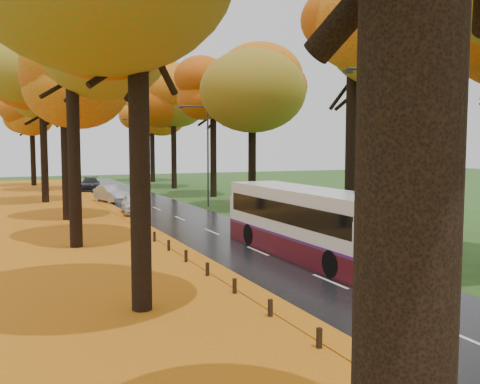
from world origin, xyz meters
TOP-DOWN VIEW (x-y plane):
  - ground at (0.00, 0.00)m, footprint 160.00×160.00m
  - road at (0.00, 25.00)m, footprint 6.50×90.00m
  - centre_line at (0.00, 25.00)m, footprint 0.12×90.00m
  - leaf_verge at (-9.00, 25.00)m, footprint 12.00×90.00m
  - leaf_drift at (-3.05, 25.00)m, footprint 0.90×90.00m
  - trees_left at (-7.18, 27.06)m, footprint 9.20×74.00m
  - trees_right at (7.19, 26.91)m, footprint 9.30×74.20m
  - bollard_row at (-3.70, 4.70)m, footprint 0.11×23.51m
  - streetlamp_near at (3.95, 8.00)m, footprint 2.45×0.18m
  - streetlamp_mid at (3.95, 30.00)m, footprint 2.45×0.18m
  - streetlamp_far at (3.95, 52.00)m, footprint 2.45×0.18m
  - bus at (1.54, 10.26)m, footprint 2.63×11.20m
  - car_white at (-2.22, 27.72)m, footprint 2.14×4.27m
  - car_silver at (-2.33, 36.27)m, footprint 2.51×4.59m
  - car_dark at (-2.25, 49.14)m, footprint 2.69×5.06m

SIDE VIEW (x-z plane):
  - ground at x=0.00m, z-range 0.00..0.00m
  - leaf_verge at x=-9.00m, z-range 0.00..0.02m
  - road at x=0.00m, z-range 0.00..0.04m
  - leaf_drift at x=-3.05m, z-range 0.04..0.05m
  - centre_line at x=0.00m, z-range 0.04..0.05m
  - bollard_row at x=-3.70m, z-range 0.00..0.52m
  - car_white at x=-2.22m, z-range 0.04..1.44m
  - car_dark at x=-2.25m, z-range 0.04..1.44m
  - car_silver at x=-2.33m, z-range 0.04..1.47m
  - bus at x=1.54m, z-range 0.11..3.05m
  - streetlamp_near at x=3.95m, z-range 0.71..8.71m
  - streetlamp_mid at x=3.95m, z-range 0.71..8.71m
  - streetlamp_far at x=3.95m, z-range 0.71..8.71m
  - trees_left at x=-7.18m, z-range 2.59..16.48m
  - trees_right at x=7.19m, z-range 2.71..16.67m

